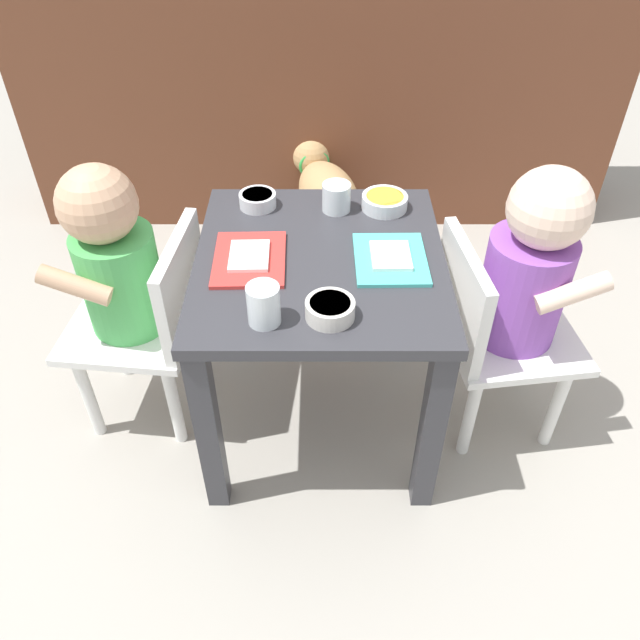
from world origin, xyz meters
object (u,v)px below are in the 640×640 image
object	(u,v)px
food_tray_right	(391,258)
cereal_bowl_left_side	(258,199)
dog	(327,191)
water_cup_right	(263,307)
dining_table	(320,294)
veggie_bowl_near	(385,202)
seated_child_right	(522,279)
food_tray_left	(249,258)
veggie_bowl_far	(330,309)
seated_child_left	(124,271)
water_cup_left	(337,199)

from	to	relation	value
food_tray_right	cereal_bowl_left_side	distance (m)	0.34
dog	cereal_bowl_left_side	world-z (taller)	cereal_bowl_left_side
water_cup_right	dog	bearing A→B (deg)	82.89
dining_table	veggie_bowl_near	size ratio (longest dim) A/B	5.35
water_cup_right	cereal_bowl_left_side	world-z (taller)	water_cup_right
seated_child_right	dog	bearing A→B (deg)	118.56
food_tray_left	food_tray_right	world-z (taller)	same
seated_child_right	veggie_bowl_far	world-z (taller)	seated_child_right
seated_child_left	water_cup_left	bearing A→B (deg)	17.92
water_cup_left	cereal_bowl_left_side	world-z (taller)	water_cup_left
food_tray_left	veggie_bowl_far	distance (m)	0.23
seated_child_left	dog	distance (m)	0.84
dining_table	veggie_bowl_near	bearing A→B (deg)	52.61
dog	seated_child_right	bearing A→B (deg)	-61.44
dog	veggie_bowl_near	distance (m)	0.62
veggie_bowl_near	water_cup_left	bearing A→B (deg)	-176.55
food_tray_right	veggie_bowl_far	bearing A→B (deg)	-125.68
seated_child_right	dog	xyz separation A→B (m)	(-0.39, 0.72, -0.21)
seated_child_left	food_tray_right	size ratio (longest dim) A/B	3.74
dining_table	seated_child_left	xyz separation A→B (m)	(-0.41, 0.03, 0.03)
veggie_bowl_near	water_cup_right	bearing A→B (deg)	-122.27
water_cup_left	seated_child_right	bearing A→B (deg)	-25.19
dining_table	food_tray_right	xyz separation A→B (m)	(0.14, -0.01, 0.10)
food_tray_left	seated_child_left	bearing A→B (deg)	170.31
seated_child_right	veggie_bowl_far	xyz separation A→B (m)	(-0.39, -0.18, 0.07)
dog	dining_table	bearing A→B (deg)	-91.39
dog	food_tray_right	world-z (taller)	food_tray_right
seated_child_right	veggie_bowl_far	bearing A→B (deg)	-155.16
food_tray_left	veggie_bowl_near	size ratio (longest dim) A/B	1.85
seated_child_right	food_tray_right	size ratio (longest dim) A/B	3.82
water_cup_left	water_cup_right	size ratio (longest dim) A/B	0.83
water_cup_right	veggie_bowl_far	xyz separation A→B (m)	(0.11, 0.01, -0.01)
dining_table	cereal_bowl_left_side	distance (m)	0.26
cereal_bowl_left_side	water_cup_right	bearing A→B (deg)	-84.02
food_tray_left	water_cup_right	bearing A→B (deg)	-76.90
food_tray_left	dog	bearing A→B (deg)	78.04
dining_table	veggie_bowl_far	bearing A→B (deg)	-84.44
food_tray_left	veggie_bowl_far	size ratio (longest dim) A/B	2.11
seated_child_right	food_tray_left	size ratio (longest dim) A/B	3.59
food_tray_right	veggie_bowl_far	xyz separation A→B (m)	(-0.12, -0.17, 0.01)
dining_table	water_cup_right	xyz separation A→B (m)	(-0.10, -0.19, 0.13)
water_cup_right	cereal_bowl_left_side	distance (m)	0.39
seated_child_right	veggie_bowl_near	distance (m)	0.33
water_cup_left	cereal_bowl_left_side	size ratio (longest dim) A/B	0.77
food_tray_right	veggie_bowl_near	distance (m)	0.20
seated_child_left	veggie_bowl_near	xyz separation A→B (m)	(0.55, 0.15, 0.08)
dining_table	water_cup_left	distance (m)	0.22
water_cup_left	veggie_bowl_near	xyz separation A→B (m)	(0.11, 0.01, -0.01)
dining_table	food_tray_left	size ratio (longest dim) A/B	2.89
seated_child_left	food_tray_left	xyz separation A→B (m)	(0.27, -0.05, 0.07)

